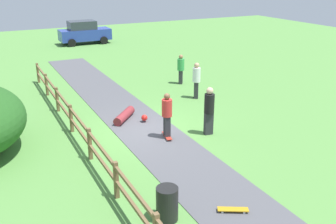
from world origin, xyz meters
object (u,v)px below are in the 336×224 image
at_px(skateboard_loose, 233,209).
at_px(bystander_white, 196,79).
at_px(bystander_green, 181,68).
at_px(skater_fallen, 126,116).
at_px(parked_car_blue, 84,32).
at_px(trash_bin, 167,204).
at_px(bystander_black, 209,109).
at_px(skater_riding, 167,113).

height_order(skateboard_loose, bystander_white, bystander_white).
relative_size(skateboard_loose, bystander_green, 0.49).
relative_size(skater_fallen, parked_car_blue, 0.34).
distance_m(bystander_green, parked_car_blue, 14.38).
bearing_deg(bystander_white, trash_bin, -124.97).
bearing_deg(trash_bin, bystander_green, 59.84).
distance_m(bystander_black, parked_car_blue, 20.88).
height_order(trash_bin, bystander_black, bystander_black).
distance_m(trash_bin, skater_fallen, 6.96).
xyz_separation_m(skater_riding, skater_fallen, (-0.73, 2.35, -0.78)).
bearing_deg(bystander_green, trash_bin, -120.16).
bearing_deg(parked_car_blue, bystander_black, -92.46).
height_order(skater_riding, parked_car_blue, parked_car_blue).
bearing_deg(bystander_black, skater_riding, 166.00).
xyz_separation_m(skater_fallen, bystander_white, (4.13, 1.24, 0.78)).
xyz_separation_m(bystander_white, bystander_black, (-1.82, -3.99, 0.06)).
relative_size(trash_bin, parked_car_blue, 0.21).
relative_size(skater_riding, parked_car_blue, 0.41).
distance_m(bystander_green, bystander_white, 2.62).
bearing_deg(skateboard_loose, trash_bin, 162.51).
xyz_separation_m(skater_fallen, bystander_black, (2.31, -2.75, 0.84)).
xyz_separation_m(trash_bin, bystander_green, (6.16, 10.60, 0.44)).
bearing_deg(skateboard_loose, skater_riding, 83.41).
xyz_separation_m(skater_fallen, skateboard_loose, (0.16, -7.32, -0.11)).
height_order(skateboard_loose, bystander_black, bystander_black).
xyz_separation_m(skater_riding, skateboard_loose, (-0.57, -4.96, -0.89)).
xyz_separation_m(bystander_black, parked_car_blue, (0.90, 20.86, -0.08)).
distance_m(skater_riding, parked_car_blue, 20.61).
relative_size(trash_bin, bystander_black, 0.48).
xyz_separation_m(trash_bin, skater_riding, (2.22, 4.44, 0.53)).
distance_m(skater_riding, skater_fallen, 2.59).
bearing_deg(bystander_white, parked_car_blue, 93.15).
xyz_separation_m(bystander_green, bystander_white, (-0.54, -2.56, 0.09)).
bearing_deg(parked_car_blue, skater_fallen, -100.02).
bearing_deg(bystander_black, bystander_green, 70.17).
bearing_deg(parked_car_blue, bystander_green, -84.15).
relative_size(skater_riding, bystander_white, 0.98).
bearing_deg(bystander_black, trash_bin, -133.15).
distance_m(skater_fallen, skateboard_loose, 7.32).
bearing_deg(bystander_white, bystander_black, -114.58).
distance_m(bystander_green, bystander_black, 6.96).
relative_size(skateboard_loose, bystander_white, 0.45).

